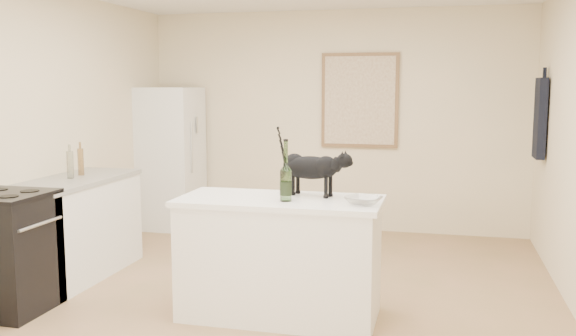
% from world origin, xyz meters
% --- Properties ---
extents(floor, '(5.50, 5.50, 0.00)m').
position_xyz_m(floor, '(0.00, 0.00, 0.00)').
color(floor, '#AC7D5C').
rests_on(floor, ground).
extents(wall_back, '(4.50, 0.00, 4.50)m').
position_xyz_m(wall_back, '(0.00, 2.75, 1.30)').
color(wall_back, beige).
rests_on(wall_back, ground).
extents(wall_front, '(4.50, 0.00, 4.50)m').
position_xyz_m(wall_front, '(0.00, -2.75, 1.30)').
color(wall_front, beige).
rests_on(wall_front, ground).
extents(wall_left, '(0.00, 5.50, 5.50)m').
position_xyz_m(wall_left, '(-2.25, 0.00, 1.30)').
color(wall_left, beige).
rests_on(wall_left, ground).
extents(island_base, '(1.44, 0.67, 0.86)m').
position_xyz_m(island_base, '(0.10, -0.20, 0.43)').
color(island_base, white).
rests_on(island_base, floor).
extents(island_top, '(1.50, 0.70, 0.04)m').
position_xyz_m(island_top, '(0.10, -0.20, 0.88)').
color(island_top, white).
rests_on(island_top, island_base).
extents(left_cabinets, '(0.60, 1.40, 0.86)m').
position_xyz_m(left_cabinets, '(-1.95, 0.30, 0.43)').
color(left_cabinets, white).
rests_on(left_cabinets, floor).
extents(left_countertop, '(0.62, 1.44, 0.04)m').
position_xyz_m(left_countertop, '(-1.95, 0.30, 0.88)').
color(left_countertop, gray).
rests_on(left_countertop, left_cabinets).
extents(stove, '(0.60, 0.60, 0.90)m').
position_xyz_m(stove, '(-1.95, -0.60, 0.45)').
color(stove, black).
rests_on(stove, floor).
extents(fridge, '(0.68, 0.68, 1.70)m').
position_xyz_m(fridge, '(-1.95, 2.35, 0.85)').
color(fridge, white).
rests_on(fridge, floor).
extents(artwork_frame, '(0.90, 0.03, 1.10)m').
position_xyz_m(artwork_frame, '(0.30, 2.72, 1.55)').
color(artwork_frame, brown).
rests_on(artwork_frame, wall_back).
extents(artwork_canvas, '(0.82, 0.00, 1.02)m').
position_xyz_m(artwork_canvas, '(0.30, 2.70, 1.55)').
color(artwork_canvas, beige).
rests_on(artwork_canvas, wall_back).
extents(hanging_garment, '(0.08, 0.34, 0.80)m').
position_xyz_m(hanging_garment, '(2.19, 2.05, 1.40)').
color(hanging_garment, black).
rests_on(hanging_garment, wall_right).
extents(black_cat, '(0.57, 0.29, 0.38)m').
position_xyz_m(black_cat, '(0.30, -0.04, 1.09)').
color(black_cat, black).
rests_on(black_cat, island_top).
extents(wine_bottle, '(0.09, 0.09, 0.39)m').
position_xyz_m(wine_bottle, '(0.17, -0.30, 1.10)').
color(wine_bottle, '#2B5421').
rests_on(wine_bottle, island_top).
extents(glass_bowl, '(0.32, 0.32, 0.06)m').
position_xyz_m(glass_bowl, '(0.73, -0.31, 0.93)').
color(glass_bowl, white).
rests_on(glass_bowl, island_top).
extents(fridge_paper, '(0.04, 0.15, 0.19)m').
position_xyz_m(fridge_paper, '(-1.60, 2.41, 1.26)').
color(fridge_paper, beige).
rests_on(fridge_paper, fridge).
extents(counter_bottle_cluster, '(0.07, 0.24, 0.25)m').
position_xyz_m(counter_bottle_cluster, '(-1.97, 0.39, 1.02)').
color(counter_bottle_cluster, brown).
rests_on(counter_bottle_cluster, left_countertop).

